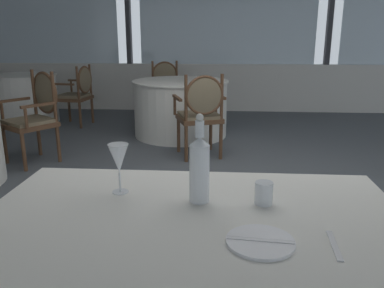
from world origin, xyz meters
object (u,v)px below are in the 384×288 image
(water_bottle, at_px, (199,167))
(dining_chair_1_0, at_px, (78,91))
(water_tumbler, at_px, (264,193))
(dining_chair_2_0, at_px, (36,110))
(side_plate, at_px, (260,242))
(dining_chair_0_0, at_px, (166,86))
(dining_chair_0_1, at_px, (201,109))
(wine_glass, at_px, (119,159))

(water_bottle, bearing_deg, dining_chair_1_0, 115.04)
(water_tumbler, height_order, dining_chair_2_0, dining_chair_2_0)
(dining_chair_1_0, distance_m, dining_chair_2_0, 1.79)
(water_bottle, distance_m, dining_chair_2_0, 3.34)
(side_plate, distance_m, dining_chair_0_0, 5.41)
(side_plate, distance_m, dining_chair_1_0, 5.32)
(dining_chair_0_0, relative_size, dining_chair_2_0, 0.96)
(dining_chair_0_1, bearing_deg, water_tumbler, 169.12)
(dining_chair_1_0, bearing_deg, water_bottle, 123.24)
(dining_chair_1_0, bearing_deg, side_plate, 123.83)
(wine_glass, relative_size, dining_chair_1_0, 0.21)
(dining_chair_0_1, distance_m, dining_chair_1_0, 2.50)
(side_plate, relative_size, dining_chair_2_0, 0.21)
(dining_chair_0_1, xyz_separation_m, dining_chair_2_0, (-1.78, -0.24, 0.01))
(wine_glass, height_order, dining_chair_1_0, wine_glass)
(water_bottle, bearing_deg, dining_chair_0_1, 92.66)
(dining_chair_0_0, height_order, dining_chair_2_0, dining_chair_2_0)
(water_tumbler, distance_m, dining_chair_2_0, 3.48)
(water_bottle, xyz_separation_m, dining_chair_2_0, (-1.92, 2.71, -0.33))
(water_bottle, xyz_separation_m, dining_chair_0_0, (-0.81, 5.01, -0.34))
(wine_glass, relative_size, water_tumbler, 2.33)
(water_tumbler, bearing_deg, dining_chair_0_0, 101.79)
(dining_chair_0_0, distance_m, dining_chair_2_0, 2.55)
(wine_glass, xyz_separation_m, dining_chair_0_0, (-0.49, 4.95, -0.35))
(dining_chair_0_0, relative_size, dining_chair_0_1, 0.99)
(side_plate, bearing_deg, water_bottle, 123.89)
(dining_chair_0_1, distance_m, dining_chair_2_0, 1.80)
(water_bottle, distance_m, dining_chair_1_0, 4.97)
(water_tumbler, distance_m, dining_chair_0_1, 2.99)
(wine_glass, xyz_separation_m, dining_chair_0_1, (0.18, 2.89, -0.34))
(dining_chair_0_1, xyz_separation_m, dining_chair_1_0, (-1.96, 1.54, -0.03))
(dining_chair_2_0, bearing_deg, water_tumbler, 73.65)
(water_bottle, height_order, dining_chair_0_1, water_bottle)
(water_bottle, relative_size, water_tumbler, 3.95)
(water_tumbler, xyz_separation_m, dining_chair_1_0, (-2.34, 4.50, -0.27))
(dining_chair_2_0, bearing_deg, water_bottle, 70.53)
(water_bottle, relative_size, dining_chair_2_0, 0.34)
(water_bottle, bearing_deg, wine_glass, 168.95)
(side_plate, relative_size, wine_glass, 1.05)
(side_plate, height_order, dining_chair_0_1, dining_chair_0_1)
(side_plate, bearing_deg, dining_chair_0_1, 95.92)
(side_plate, distance_m, water_tumbler, 0.29)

